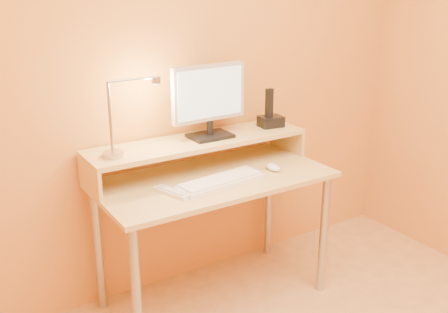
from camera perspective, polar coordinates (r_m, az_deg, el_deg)
wall_back at (r=2.75m, az=-4.74°, el=10.18°), size 3.00×0.04×2.50m
desk_leg_fl at (r=2.37m, az=-9.68°, el=-15.13°), size 0.04×0.04×0.69m
desk_leg_fr at (r=2.89m, az=10.99°, el=-8.52°), size 0.04×0.04×0.69m
desk_leg_bl at (r=2.78m, az=-13.79°, el=-10.00°), size 0.04×0.04×0.69m
desk_leg_br at (r=3.24m, az=4.97°, el=-5.19°), size 0.04×0.04×0.69m
desk_lower at (r=2.62m, az=-1.16°, el=-2.51°), size 1.20×0.60×0.02m
shelf_riser_left at (r=2.50m, az=-14.70°, el=-2.29°), size 0.02×0.30×0.14m
shelf_riser_right at (r=3.03m, az=6.96°, el=1.96°), size 0.02×0.30×0.14m
desk_shelf at (r=2.69m, az=-2.83°, el=1.66°), size 1.20×0.30×0.02m
monitor_foot at (r=2.72m, az=-1.55°, el=2.32°), size 0.22×0.16×0.02m
monitor_neck at (r=2.70m, az=-1.56°, el=3.22°), size 0.04×0.04×0.07m
monitor_panel at (r=2.67m, az=-1.70°, el=7.09°), size 0.43×0.06×0.29m
monitor_back at (r=2.69m, az=-1.96°, el=7.18°), size 0.39×0.03×0.25m
monitor_screen at (r=2.65m, az=-1.50°, el=7.03°), size 0.39×0.02×0.25m
lamp_base at (r=2.47m, az=-12.24°, el=0.24°), size 0.10×0.10×0.02m
lamp_post at (r=2.42m, az=-12.53°, el=4.23°), size 0.01×0.01×0.33m
lamp_arm at (r=2.42m, az=-10.13°, el=8.43°), size 0.24×0.01×0.01m
lamp_head at (r=2.47m, az=-7.51°, el=8.41°), size 0.04×0.04×0.03m
lamp_bulb at (r=2.48m, az=-7.50°, el=8.05°), size 0.03×0.03×0.00m
phone_dock at (r=2.93m, az=5.22°, el=3.90°), size 0.14×0.12×0.06m
phone_handset at (r=2.89m, az=5.05°, el=5.96°), size 0.04×0.03×0.16m
phone_led at (r=2.92m, az=6.53°, el=3.79°), size 0.01×0.00×0.04m
keyboard at (r=2.52m, az=-0.38°, el=-2.85°), size 0.47×0.20×0.02m
mouse at (r=2.71m, az=5.47°, el=-1.18°), size 0.07×0.11×0.03m
remote_control at (r=2.41m, az=-5.79°, el=-3.99°), size 0.11×0.20×0.02m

